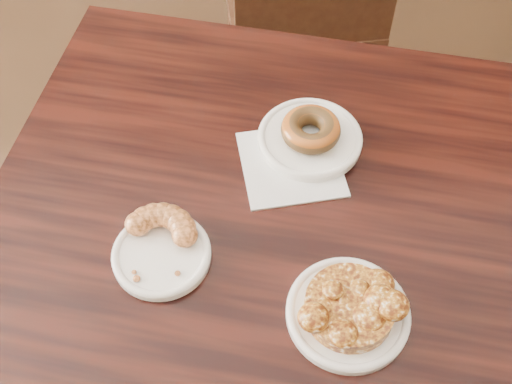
# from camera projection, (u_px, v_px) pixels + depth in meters

# --- Properties ---
(floor) EXTENTS (5.00, 5.00, 0.00)m
(floor) POSITION_uv_depth(u_px,v_px,m) (220.00, 358.00, 1.62)
(floor) COLOR black
(floor) RESTS_ON ground
(cafe_table) EXTENTS (1.02, 1.02, 0.75)m
(cafe_table) POSITION_uv_depth(u_px,v_px,m) (273.00, 344.00, 1.25)
(cafe_table) COLOR black
(cafe_table) RESTS_ON floor
(chair_far) EXTENTS (0.51, 0.51, 0.90)m
(chair_far) POSITION_uv_depth(u_px,v_px,m) (300.00, 4.00, 1.72)
(chair_far) COLOR black
(chair_far) RESTS_ON floor
(napkin) EXTENTS (0.19, 0.19, 0.00)m
(napkin) POSITION_uv_depth(u_px,v_px,m) (291.00, 164.00, 1.03)
(napkin) COLOR silver
(napkin) RESTS_ON cafe_table
(plate_donut) EXTENTS (0.17, 0.17, 0.01)m
(plate_donut) POSITION_uv_depth(u_px,v_px,m) (310.00, 139.00, 1.05)
(plate_donut) COLOR white
(plate_donut) RESTS_ON napkin
(plate_cruller) EXTENTS (0.14, 0.14, 0.01)m
(plate_cruller) POSITION_uv_depth(u_px,v_px,m) (162.00, 255.00, 0.93)
(plate_cruller) COLOR white
(plate_cruller) RESTS_ON cafe_table
(plate_fritter) EXTENTS (0.17, 0.17, 0.01)m
(plate_fritter) POSITION_uv_depth(u_px,v_px,m) (348.00, 313.00, 0.87)
(plate_fritter) COLOR white
(plate_fritter) RESTS_ON cafe_table
(glazed_donut) EXTENTS (0.10, 0.10, 0.03)m
(glazed_donut) POSITION_uv_depth(u_px,v_px,m) (311.00, 129.00, 1.03)
(glazed_donut) COLOR brown
(glazed_donut) RESTS_ON plate_donut
(apple_fritter) EXTENTS (0.16, 0.16, 0.04)m
(apple_fritter) POSITION_uv_depth(u_px,v_px,m) (350.00, 305.00, 0.85)
(apple_fritter) COLOR #411707
(apple_fritter) RESTS_ON plate_fritter
(cruller_fragment) EXTENTS (0.13, 0.13, 0.03)m
(cruller_fragment) POSITION_uv_depth(u_px,v_px,m) (160.00, 247.00, 0.91)
(cruller_fragment) COLOR brown
(cruller_fragment) RESTS_ON plate_cruller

